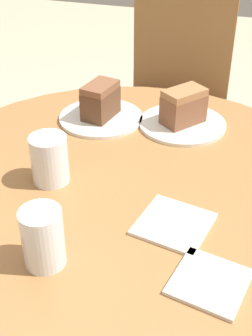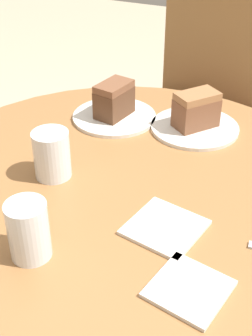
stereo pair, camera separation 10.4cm
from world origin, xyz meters
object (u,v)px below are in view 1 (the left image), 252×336
at_px(cake_slice_far, 184,106).
at_px(cake_slice_near, 100,101).
at_px(plate_near, 101,118).
at_px(glass_water, 50,161).
at_px(chair, 173,101).
at_px(glass_lemonade, 43,241).
at_px(plate_far, 182,124).

bearing_deg(cake_slice_far, cake_slice_near, -171.44).
height_order(plate_near, glass_water, glass_water).
bearing_deg(glass_water, cake_slice_near, 88.94).
bearing_deg(plate_near, cake_slice_far, 8.56).
relative_size(chair, cake_slice_near, 7.88).
xyz_separation_m(cake_slice_far, glass_lemonade, (-0.13, -0.58, -0.01)).
xyz_separation_m(plate_near, glass_water, (-0.01, -0.31, 0.05)).
distance_m(plate_far, cake_slice_far, 0.05).
relative_size(chair, plate_far, 3.92).
distance_m(plate_far, glass_lemonade, 0.60).
distance_m(glass_lemonade, glass_water, 0.26).
bearing_deg(chair, plate_far, -76.15).
bearing_deg(glass_lemonade, glass_water, 112.86).
xyz_separation_m(plate_far, cake_slice_far, (0.00, -0.00, 0.05)).
relative_size(cake_slice_far, glass_lemonade, 1.14).
xyz_separation_m(cake_slice_near, glass_lemonade, (0.09, -0.55, -0.01)).
bearing_deg(cake_slice_near, chair, 83.73).
distance_m(cake_slice_near, glass_lemonade, 0.56).
xyz_separation_m(chair, glass_lemonade, (0.02, -1.20, 0.28)).
distance_m(chair, plate_near, 0.69).
relative_size(cake_slice_near, glass_water, 1.05).
xyz_separation_m(plate_far, glass_lemonade, (-0.13, -0.58, 0.05)).
bearing_deg(cake_slice_far, glass_lemonade, -102.54).
xyz_separation_m(plate_far, glass_water, (-0.23, -0.35, 0.05)).
height_order(cake_slice_far, glass_lemonade, glass_lemonade).
distance_m(plate_near, glass_water, 0.32).
height_order(cake_slice_near, glass_lemonade, glass_lemonade).
xyz_separation_m(plate_near, plate_far, (0.22, 0.03, 0.00)).
bearing_deg(glass_lemonade, cake_slice_far, 77.46).
bearing_deg(glass_lemonade, cake_slice_near, 99.77).
bearing_deg(cake_slice_near, glass_water, -91.06).
height_order(plate_near, cake_slice_far, cake_slice_far).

